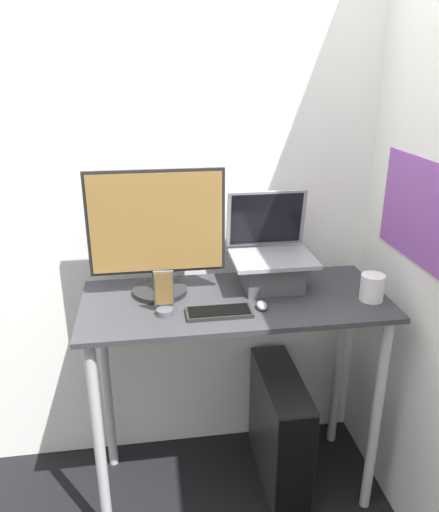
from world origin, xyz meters
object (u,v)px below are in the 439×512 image
object	(u,v)px
keyboard	(219,312)
mouse	(262,306)
monitor	(157,237)
laptop	(272,264)
computer_tower	(279,428)
cell_phone	(164,299)

from	to	relation	value
keyboard	mouse	size ratio (longest dim) A/B	3.88
monitor	keyboard	distance (m)	0.37
mouse	laptop	bearing A→B (deg)	66.56
monitor	computer_tower	world-z (taller)	monitor
laptop	keyboard	distance (m)	0.33
monitor	mouse	xyz separation A→B (m)	(0.37, -0.20, -0.22)
laptop	computer_tower	bearing A→B (deg)	-55.24
laptop	keyboard	world-z (taller)	laptop
mouse	cell_phone	xyz separation A→B (m)	(-0.36, 0.02, 0.04)
laptop	monitor	world-z (taller)	monitor
monitor	cell_phone	xyz separation A→B (m)	(0.01, -0.18, -0.18)
cell_phone	computer_tower	distance (m)	0.88
cell_phone	laptop	bearing A→B (deg)	21.39
cell_phone	monitor	bearing A→B (deg)	93.58
mouse	computer_tower	distance (m)	0.70
laptop	cell_phone	xyz separation A→B (m)	(-0.44, -0.17, -0.04)
laptop	keyboard	bearing A→B (deg)	-139.72
mouse	cell_phone	bearing A→B (deg)	177.24
laptop	mouse	distance (m)	0.22
laptop	monitor	size ratio (longest dim) A/B	0.72
laptop	monitor	xyz separation A→B (m)	(-0.45, 0.01, 0.13)
monitor	cell_phone	distance (m)	0.25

